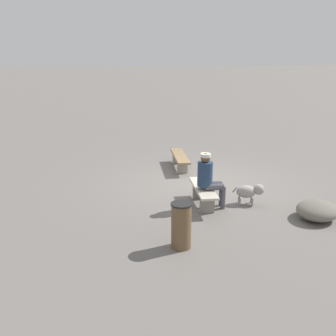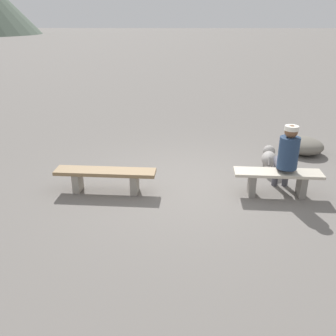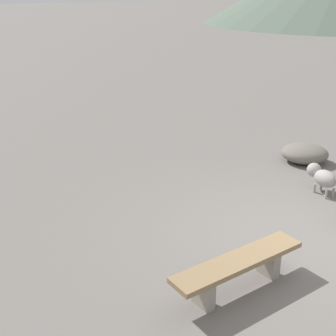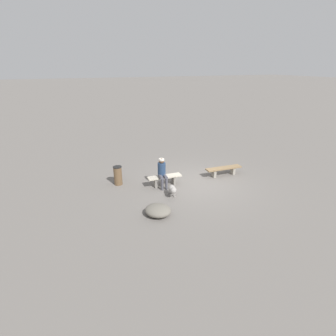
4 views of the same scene
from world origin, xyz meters
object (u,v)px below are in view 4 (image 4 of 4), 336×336
Objects in this scene: seated_person at (162,171)px; dog at (172,189)px; bench_left at (224,170)px; boulder at (158,210)px; trash_bin at (118,175)px; bench_right at (165,179)px.

seated_person is 1.11m from dog.
bench_left reaches higher than boulder.
trash_bin is at bearing -8.24° from bench_left.
seated_person reaches higher than bench_right.
bench_left is at bearing -178.30° from bench_right.
bench_right is at bearing -173.11° from dog.
dog is at bearing 20.94° from bench_left.
trash_bin reaches higher than bench_right.
bench_right is 2.10m from trash_bin.
bench_right is at bearing 153.81° from trash_bin.
dog is (3.17, 1.01, 0.01)m from bench_left.
bench_left is 1.19× the size of bench_right.
trash_bin is 3.22m from boulder.
seated_person reaches higher than bench_left.
trash_bin is (4.94, -1.01, 0.12)m from bench_left.
seated_person is (0.14, 0.07, 0.43)m from bench_right.
seated_person is 2.43m from boulder.
dog is 2.68m from trash_bin.
trash_bin reaches higher than dog.
seated_person is at bearing 150.13° from trash_bin.
dog is at bearing 87.63° from bench_right.
seated_person is at bearing 3.08° from bench_left.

